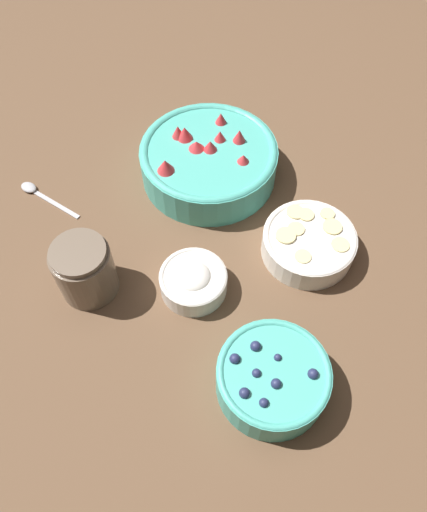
{
  "coord_description": "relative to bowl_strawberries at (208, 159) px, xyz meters",
  "views": [
    {
      "loc": [
        -0.5,
        -0.08,
        0.71
      ],
      "look_at": [
        -0.07,
        -0.05,
        0.05
      ],
      "focal_mm": 35.0,
      "sensor_mm": 36.0,
      "label": 1
    }
  ],
  "objects": [
    {
      "name": "bowl_blueberries",
      "position": [
        -0.4,
        -0.12,
        -0.01
      ],
      "size": [
        0.16,
        0.16,
        0.07
      ],
      "color": "#47AD9E",
      "rests_on": "ground_plane"
    },
    {
      "name": "bowl_bananas",
      "position": [
        -0.16,
        -0.18,
        -0.01
      ],
      "size": [
        0.15,
        0.15,
        0.05
      ],
      "color": "white",
      "rests_on": "ground_plane"
    },
    {
      "name": "bowl_cream",
      "position": [
        -0.25,
        0.0,
        -0.02
      ],
      "size": [
        0.11,
        0.11,
        0.05
      ],
      "color": "silver",
      "rests_on": "ground_plane"
    },
    {
      "name": "bowl_strawberries",
      "position": [
        0.0,
        0.0,
        0.0
      ],
      "size": [
        0.25,
        0.25,
        0.09
      ],
      "color": "#47AD9E",
      "rests_on": "ground_plane"
    },
    {
      "name": "spoon",
      "position": [
        -0.07,
        0.31,
        -0.04
      ],
      "size": [
        0.08,
        0.13,
        0.01
      ],
      "color": "#B2B2B7",
      "rests_on": "ground_plane"
    },
    {
      "name": "jar_chocolate",
      "position": [
        -0.26,
        0.17,
        0.01
      ],
      "size": [
        0.09,
        0.09,
        0.1
      ],
      "color": "brown",
      "rests_on": "ground_plane"
    },
    {
      "name": "ground_plane",
      "position": [
        -0.14,
        0.03,
        -0.04
      ],
      "size": [
        4.0,
        4.0,
        0.0
      ],
      "primitive_type": "plane",
      "color": "brown"
    }
  ]
}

